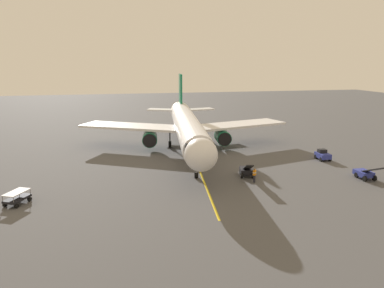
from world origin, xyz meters
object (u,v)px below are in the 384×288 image
Objects in this scene: belt_loader_near_nose at (247,171)px; baggage_cart_rear_apron at (17,198)px; belt_loader_starboard_side at (365,173)px; tug_portside at (323,155)px; airplane at (187,126)px; ground_crew_marshaller at (254,175)px.

baggage_cart_rear_apron is at bearing 8.17° from belt_loader_near_nose.
belt_loader_starboard_side is at bearing 179.27° from baggage_cart_rear_apron.
tug_portside is 0.52× the size of belt_loader_starboard_side.
airplane reaches higher than belt_loader_near_nose.
baggage_cart_rear_apron is at bearing 12.41° from tug_portside.
airplane is 8.78× the size of belt_loader_starboard_side.
tug_portside is (-13.43, -7.36, -0.18)m from ground_crew_marshaller.
tug_portside is at bearing -151.27° from ground_crew_marshaller.
tug_portside is 0.80× the size of baggage_cart_rear_apron.
belt_loader_near_nose is 1.03× the size of belt_loader_starboard_side.
ground_crew_marshaller reaches higher than baggage_cart_rear_apron.
belt_loader_near_nose is at bearing -17.04° from belt_loader_starboard_side.
ground_crew_marshaller is 0.37× the size of belt_loader_starboard_side.
belt_loader_near_nose is at bearing -89.14° from ground_crew_marshaller.
belt_loader_starboard_side is at bearing 162.96° from belt_loader_near_nose.
airplane reaches higher than baggage_cart_rear_apron.
airplane reaches higher than belt_loader_starboard_side.
airplane reaches higher than ground_crew_marshaller.
ground_crew_marshaller is 15.32m from tug_portside.
belt_loader_starboard_side is (-13.53, 4.15, 0.00)m from belt_loader_near_nose.
airplane is 23.58× the size of ground_crew_marshaller.
airplane is 13.66× the size of baggage_cart_rear_apron.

